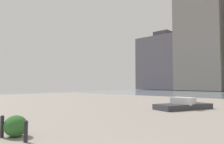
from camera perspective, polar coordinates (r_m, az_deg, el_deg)
The scene contains 6 objects.
building_annex at distance 73.66m, azimuth 23.38°, elevation 8.54°, with size 13.52×15.75×33.09m.
building_highrise at distance 78.59m, azimuth 13.51°, elevation 2.29°, with size 15.58×12.32×20.66m.
bollard_near at distance 7.18m, azimuth -21.98°, elevation -14.29°, with size 0.13×0.13×0.66m.
bollard_mid at distance 8.11m, azimuth -27.25°, elevation -12.61°, with size 0.13×0.13×0.73m.
shrub_low at distance 8.04m, azimuth -24.27°, elevation -12.97°, with size 0.83×0.75×0.70m.
boat at distance 16.03m, azimuth 18.43°, elevation -8.62°, with size 2.93×4.45×0.95m.
Camera 1 is at (-1.54, 1.98, 1.74)m, focal length 34.32 mm.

